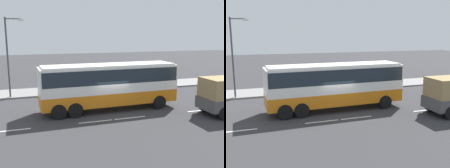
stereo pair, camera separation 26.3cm
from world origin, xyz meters
TOP-DOWN VIEW (x-y plane):
  - ground_plane at (0.00, 0.00)m, footprint 120.00×120.00m
  - sidewalk_curb at (0.00, 8.55)m, footprint 80.00×4.00m
  - lane_centreline at (-5.80, -2.09)m, footprint 29.31×0.16m
  - coach_bus at (0.13, 0.52)m, footprint 10.96×2.97m
  - pedestrian_near_curb at (-1.80, 8.23)m, footprint 0.32×0.32m
  - street_lamp at (-7.45, 6.92)m, footprint 1.65×0.24m

SIDE VIEW (x-z plane):
  - ground_plane at x=0.00m, z-range 0.00..0.00m
  - lane_centreline at x=-5.80m, z-range 0.00..0.01m
  - sidewalk_curb at x=0.00m, z-range 0.00..0.15m
  - pedestrian_near_curb at x=-1.80m, z-range 0.26..1.84m
  - coach_bus at x=0.13m, z-range 0.43..4.09m
  - street_lamp at x=-7.45m, z-range 0.66..7.99m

